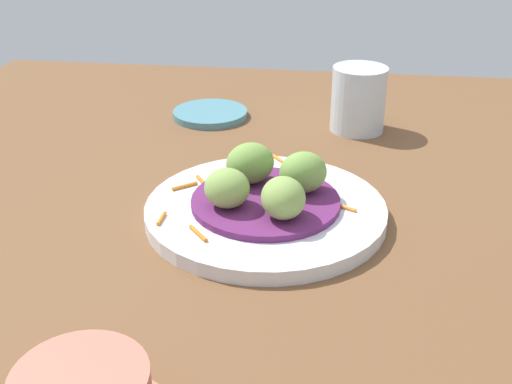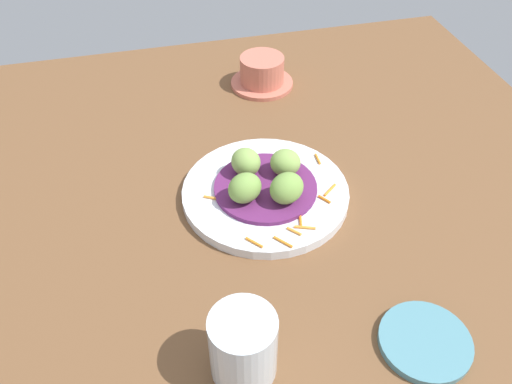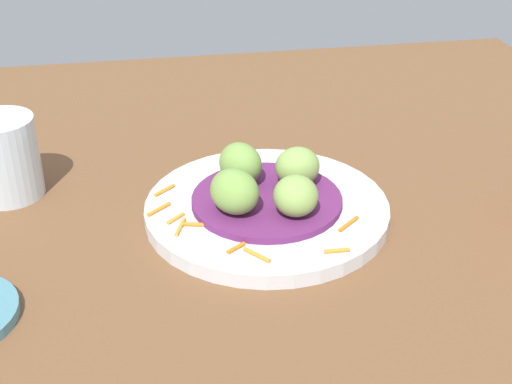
% 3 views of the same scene
% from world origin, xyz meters
% --- Properties ---
extents(table_surface, '(1.10, 1.10, 0.02)m').
position_xyz_m(table_surface, '(0.00, 0.00, 0.01)').
color(table_surface, brown).
rests_on(table_surface, ground).
extents(main_plate, '(0.26, 0.26, 0.02)m').
position_xyz_m(main_plate, '(0.02, -0.02, 0.03)').
color(main_plate, silver).
rests_on(main_plate, table_surface).
extents(cabbage_bed, '(0.16, 0.16, 0.01)m').
position_xyz_m(cabbage_bed, '(0.02, -0.02, 0.04)').
color(cabbage_bed, '#60235B').
rests_on(cabbage_bed, main_plate).
extents(carrot_garnish, '(0.21, 0.21, 0.00)m').
position_xyz_m(carrot_garnish, '(-0.01, 0.03, 0.04)').
color(carrot_garnish, orange).
rests_on(carrot_garnish, main_plate).
extents(guac_scoop_left, '(0.07, 0.07, 0.05)m').
position_xyz_m(guac_scoop_left, '(-0.01, 0.02, 0.07)').
color(guac_scoop_left, '#759E47').
rests_on(guac_scoop_left, cabbage_bed).
extents(guac_scoop_center, '(0.06, 0.06, 0.04)m').
position_xyz_m(guac_scoop_center, '(-0.02, -0.04, 0.06)').
color(guac_scoop_center, '#84A851').
rests_on(guac_scoop_center, cabbage_bed).
extents(guac_scoop_right, '(0.06, 0.06, 0.04)m').
position_xyz_m(guac_scoop_right, '(0.04, -0.05, 0.06)').
color(guac_scoop_right, '#84A851').
rests_on(guac_scoop_right, cabbage_bed).
extents(guac_scoop_back, '(0.07, 0.06, 0.05)m').
position_xyz_m(guac_scoop_back, '(0.05, 0.01, 0.07)').
color(guac_scoop_back, '#759E47').
rests_on(guac_scoop_back, cabbage_bed).
extents(water_glass, '(0.08, 0.08, 0.09)m').
position_xyz_m(water_glass, '(0.12, 0.26, 0.07)').
color(water_glass, silver).
rests_on(water_glass, table_surface).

